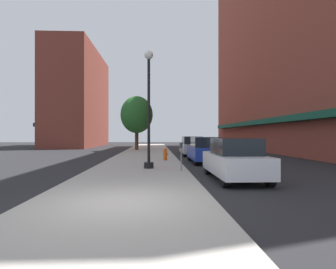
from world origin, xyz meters
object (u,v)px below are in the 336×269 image
fire_hydrant (165,154)px  parking_meter_near (181,153)px  lamppost (149,107)px  tree_near (137,115)px  car_white (235,160)px  car_blue (205,150)px  car_silver (192,146)px

fire_hydrant → parking_meter_near: bearing=-84.3°
lamppost → fire_hydrant: bearing=77.5°
parking_meter_near → lamppost: bearing=145.2°
lamppost → tree_near: size_ratio=0.98×
parking_meter_near → car_white: 2.79m
car_blue → car_silver: (0.00, 6.31, 0.00)m
parking_meter_near → car_silver: 11.28m
tree_near → car_blue: size_ratio=1.40×
fire_hydrant → car_silver: size_ratio=0.18×
fire_hydrant → tree_near: bearing=101.9°
car_white → parking_meter_near: bearing=132.3°
fire_hydrant → car_blue: car_blue is taller
car_white → car_silver: bearing=87.9°
parking_meter_near → car_blue: car_blue is taller
car_blue → car_silver: 6.31m
lamppost → parking_meter_near: (1.53, -1.07, -2.25)m
lamppost → parking_meter_near: bearing=-34.8°
fire_hydrant → car_blue: (2.50, -0.68, 0.29)m
lamppost → tree_near: bearing=95.8°
lamppost → car_white: size_ratio=1.37×
car_white → lamppost: bearing=136.6°
fire_hydrant → lamppost: bearing=-102.5°
car_blue → car_silver: size_ratio=1.00×
tree_near → car_white: tree_near is taller
fire_hydrant → car_white: 7.88m
lamppost → tree_near: tree_near is taller
parking_meter_near → car_white: (1.95, -1.99, -0.14)m
tree_near → car_white: (5.26, -20.53, -3.25)m
car_white → car_silver: size_ratio=1.00×
car_silver → lamppost: bearing=-108.1°
fire_hydrant → tree_near: size_ratio=0.13×
lamppost → car_silver: bearing=70.9°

